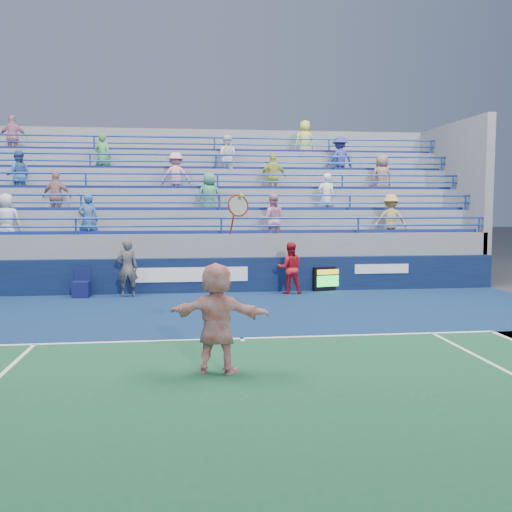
{
  "coord_description": "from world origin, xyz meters",
  "views": [
    {
      "loc": [
        -1.11,
        -11.46,
        2.73
      ],
      "look_at": [
        0.6,
        2.5,
        1.5
      ],
      "focal_mm": 40.0,
      "sensor_mm": 36.0,
      "label": 1
    }
  ],
  "objects": [
    {
      "name": "sponsor_wall",
      "position": [
        0.0,
        6.5,
        0.55
      ],
      "size": [
        18.0,
        0.32,
        1.1
      ],
      "color": "#091335",
      "rests_on": "ground"
    },
    {
      "name": "tennis_player",
      "position": [
        -0.63,
        -2.29,
        0.92
      ],
      "size": [
        1.78,
        1.02,
        2.94
      ],
      "color": "white",
      "rests_on": "ground"
    },
    {
      "name": "line_judge",
      "position": [
        -2.88,
        5.87,
        0.87
      ],
      "size": [
        0.7,
        0.52,
        1.75
      ],
      "primitive_type": "imported",
      "rotation": [
        0.0,
        0.0,
        3.32
      ],
      "color": "#131636",
      "rests_on": "ground"
    },
    {
      "name": "bleacher_stand",
      "position": [
        -0.0,
        10.27,
        1.55
      ],
      "size": [
        18.0,
        5.6,
        6.13
      ],
      "color": "slate",
      "rests_on": "ground"
    },
    {
      "name": "judge_chair",
      "position": [
        -4.25,
        5.96,
        0.28
      ],
      "size": [
        0.5,
        0.5,
        0.87
      ],
      "color": "#0D1241",
      "rests_on": "ground"
    },
    {
      "name": "ball_girl",
      "position": [
        2.08,
        5.9,
        0.81
      ],
      "size": [
        0.83,
        0.67,
        1.61
      ],
      "primitive_type": "imported",
      "rotation": [
        0.0,
        0.0,
        3.06
      ],
      "color": "#AF141F",
      "rests_on": "ground"
    },
    {
      "name": "ground",
      "position": [
        0.0,
        0.0,
        0.0
      ],
      "size": [
        120.0,
        120.0,
        0.0
      ],
      "primitive_type": "plane",
      "color": "#333538"
    },
    {
      "name": "serve_speed_board",
      "position": [
        3.48,
        6.36,
        0.4
      ],
      "size": [
        1.13,
        0.36,
        0.78
      ],
      "color": "black",
      "rests_on": "ground"
    }
  ]
}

